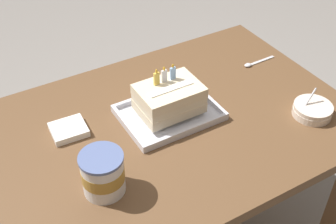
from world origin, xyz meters
The scene contains 7 objects.
dining_table centered at (0.00, 0.00, 0.62)m, with size 1.15×0.77×0.72m.
foil_tray centered at (0.03, 0.03, 0.73)m, with size 0.30×0.22×0.02m.
birthday_cake centered at (0.03, 0.03, 0.79)m, with size 0.19×0.14×0.14m.
bowl_stack centered at (0.41, -0.19, 0.74)m, with size 0.12×0.12×0.08m.
ice_cream_tub centered at (-0.27, -0.14, 0.78)m, with size 0.11×0.11×0.12m.
serving_spoon_near_tray centered at (0.43, 0.13, 0.73)m, with size 0.13×0.02×0.01m.
napkin_pile centered at (-0.27, 0.11, 0.73)m, with size 0.11×0.10×0.02m.
Camera 1 is at (-0.51, -0.88, 1.61)m, focal length 47.21 mm.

